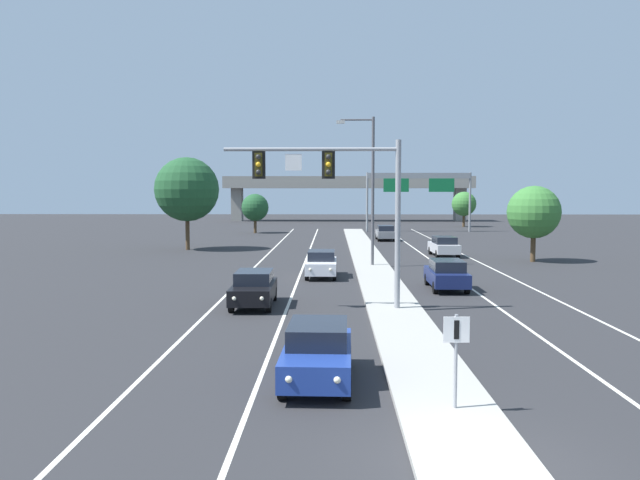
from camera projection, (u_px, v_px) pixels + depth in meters
name	position (u px, v px, depth m)	size (l,w,h in m)	color
ground_plane	(474.00, 465.00, 12.13)	(260.00, 260.00, 0.00)	#28282B
median_island	(390.00, 300.00, 30.07)	(2.40, 110.00, 0.15)	#9E9B93
lane_stripe_oncoming_center	(298.00, 280.00, 37.14)	(0.14, 100.00, 0.01)	silver
lane_stripe_receding_center	(460.00, 281.00, 36.96)	(0.14, 100.00, 0.01)	silver
edge_stripe_left	(241.00, 280.00, 37.21)	(0.14, 100.00, 0.01)	silver
edge_stripe_right	(518.00, 281.00, 36.90)	(0.14, 100.00, 0.01)	silver
overhead_signal_mast	(341.00, 187.00, 27.26)	(7.55, 0.44, 7.20)	gray
median_sign_post	(456.00, 347.00, 14.77)	(0.60, 0.10, 2.20)	gray
street_lamp_median	(370.00, 182.00, 43.24)	(2.58, 0.28, 10.00)	#4C4C51
car_oncoming_blue	(318.00, 352.00, 17.39)	(1.92, 4.51, 1.58)	navy
car_oncoming_black	(254.00, 288.00, 28.81)	(1.87, 4.49, 1.58)	black
car_oncoming_white	(321.00, 263.00, 38.55)	(1.85, 4.48, 1.58)	silver
car_receding_navy	(447.00, 274.00, 33.64)	(1.86, 4.48, 1.58)	#141E4C
car_receding_silver	(444.00, 246.00, 50.80)	(1.93, 4.51, 1.58)	#B7B7BC
car_receding_grey	(385.00, 233.00, 67.00)	(1.84, 4.48, 1.58)	slate
highway_sign_gantry	(419.00, 183.00, 80.81)	(13.28, 0.42, 7.50)	gray
overpass_bridge	(348.00, 187.00, 109.93)	(42.40, 6.40, 7.65)	gray
tree_far_right_a	(464.00, 204.00, 92.14)	(3.50, 3.50, 5.06)	#4C3823
tree_far_right_b	(534.00, 212.00, 46.62)	(3.84, 3.84, 5.56)	#4C3823
tree_far_left_c	(255.00, 208.00, 78.46)	(3.33, 3.33, 4.83)	#4C3823
tree_far_left_b	(187.00, 189.00, 56.00)	(5.62, 5.62, 8.13)	#4C3823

